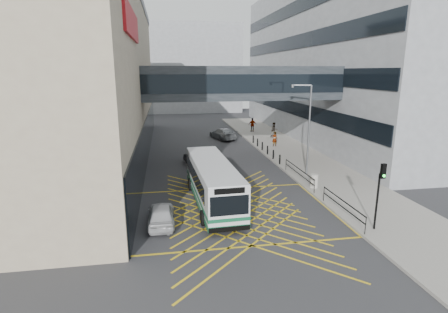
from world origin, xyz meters
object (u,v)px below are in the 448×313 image
car_dark (197,159)px  traffic_light (380,187)px  pedestrian_b (274,130)px  car_silver (223,133)px  bus (212,181)px  street_lamp (307,124)px  pedestrian_a (275,139)px  car_white (161,214)px  pedestrian_c (252,125)px  litter_bin (314,181)px

car_dark → traffic_light: traffic_light is taller
pedestrian_b → car_silver: bearing=167.3°
bus → street_lamp: 10.13m
car_dark → car_silver: size_ratio=0.83×
car_silver → pedestrian_a: (5.02, -6.00, 0.23)m
bus → car_dark: bus is taller
traffic_light → street_lamp: bearing=82.4°
car_white → pedestrian_c: pedestrian_c is taller
bus → pedestrian_b: bus is taller
car_dark → pedestrian_c: 18.90m
car_silver → traffic_light: 28.15m
car_dark → litter_bin: size_ratio=4.08×
car_white → car_dark: (3.22, 12.55, 0.01)m
pedestrian_a → car_dark: bearing=24.9°
car_dark → pedestrian_a: bearing=-164.1°
car_dark → litter_bin: 11.44m
litter_bin → pedestrian_b: 19.99m
pedestrian_a → pedestrian_c: 10.10m
car_silver → car_dark: bearing=53.8°
car_white → pedestrian_b: pedestrian_b is taller
traffic_light → pedestrian_c: (1.09, 31.93, -1.47)m
car_white → litter_bin: 11.93m
traffic_light → street_lamp: size_ratio=0.51×
car_white → car_silver: (7.66, 24.84, 0.13)m
bus → car_white: bearing=-141.7°
bus → street_lamp: (8.45, 4.80, 2.86)m
car_dark → street_lamp: street_lamp is taller
car_white → bus: bearing=-139.0°
car_white → pedestrian_c: 31.58m
street_lamp → litter_bin: street_lamp is taller
bus → street_lamp: bearing=27.0°
car_white → street_lamp: size_ratio=0.54×
car_silver → pedestrian_a: 7.83m
traffic_light → pedestrian_c: 31.98m
street_lamp → litter_bin: (-0.66, -3.40, -3.70)m
car_silver → pedestrian_b: bearing=156.7°
car_dark → litter_bin: car_dark is taller
car_dark → pedestrian_a: size_ratio=2.43×
car_dark → street_lamp: 10.53m
pedestrian_b → pedestrian_c: bearing=102.9°
car_silver → pedestrian_a: size_ratio=2.94×
pedestrian_b → traffic_light: bearing=-101.5°
street_lamp → pedestrian_b: bearing=100.1°
car_white → pedestrian_a: size_ratio=2.37×
bus → car_silver: bearing=76.3°
car_dark → litter_bin: (7.91, -8.26, 0.02)m
car_dark → car_silver: 13.07m
bus → traffic_light: size_ratio=2.70×
bus → car_white: bus is taller
car_white → pedestrian_b: (14.26, 24.03, 0.49)m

